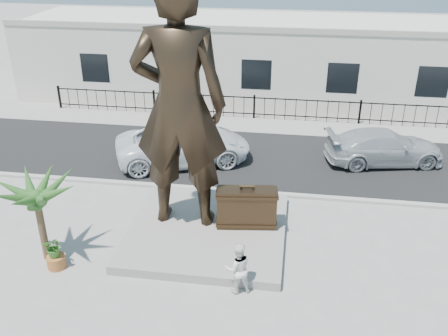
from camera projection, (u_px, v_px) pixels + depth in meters
The scene contains 16 objects.
ground at pixel (214, 262), 15.52m from camera, with size 100.00×100.00×0.00m, color #9E9991.
street at pixel (244, 155), 22.60m from camera, with size 40.00×7.00×0.01m, color black.
curb at pixel (234, 191), 19.47m from camera, with size 40.00×0.25×0.12m, color #A5A399.
far_sidewalk at pixel (252, 123), 26.14m from camera, with size 40.00×2.50×0.02m, color #9E9991.
plinth at pixel (207, 230), 16.84m from camera, with size 5.20×5.20×0.30m, color gray.
fence at pixel (254, 108), 26.59m from camera, with size 22.00×0.10×1.20m, color black.
building at pixel (262, 59), 29.60m from camera, with size 28.00×7.00×4.40m, color silver.
statue at pixel (179, 105), 15.46m from camera, with size 2.99×1.96×8.20m, color black.
suitcase at pixel (247, 208), 16.56m from camera, with size 1.96×0.62×1.38m, color #332415.
tourist at pixel (238, 268), 13.98m from camera, with size 0.77×0.60×1.59m, color white.
car_white at pixel (184, 144), 21.67m from camera, with size 2.67×5.79×1.61m, color white.
car_silver at pixel (384, 147), 21.61m from camera, with size 2.06×5.06×1.47m, color #ACAFB1.
worker at pixel (194, 105), 26.38m from camera, with size 1.00×0.58×1.55m, color #FF480D.
palm_tree at pixel (48, 258), 15.74m from camera, with size 1.80×1.80×3.20m, color #264E1C, non-canonical shape.
planter at pixel (56, 262), 15.22m from camera, with size 0.56×0.56×0.40m, color #A05B2A.
shrub at pixel (54, 247), 14.98m from camera, with size 0.59×0.51×0.65m, color #376C23.
Camera 1 is at (2.17, -12.41, 9.53)m, focal length 40.00 mm.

